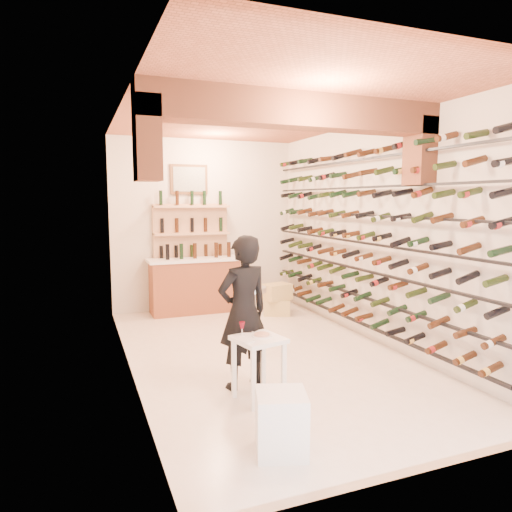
{
  "coord_description": "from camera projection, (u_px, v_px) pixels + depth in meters",
  "views": [
    {
      "loc": [
        -2.3,
        -5.63,
        2.07
      ],
      "look_at": [
        0.0,
        0.3,
        1.3
      ],
      "focal_mm": 32.61,
      "sensor_mm": 36.0,
      "label": 1
    }
  ],
  "objects": [
    {
      "name": "chrome_barstool",
      "position": [
        253.0,
        310.0,
        6.84
      ],
      "size": [
        0.41,
        0.41,
        0.8
      ],
      "rotation": [
        0.0,
        0.0,
        0.14
      ],
      "color": "silver",
      "rests_on": "ground"
    },
    {
      "name": "crate_upper",
      "position": [
        277.0,
        292.0,
        8.38
      ],
      "size": [
        0.54,
        0.43,
        0.28
      ],
      "primitive_type": "cube",
      "rotation": [
        0.0,
        0.0,
        0.23
      ],
      "color": "tan",
      "rests_on": "crate_lower"
    },
    {
      "name": "room_shell",
      "position": [
        272.0,
        185.0,
        5.78
      ],
      "size": [
        3.52,
        6.02,
        3.21
      ],
      "color": "beige",
      "rests_on": "ground"
    },
    {
      "name": "ground",
      "position": [
        264.0,
        354.0,
        6.29
      ],
      "size": [
        6.0,
        6.0,
        0.0
      ],
      "primitive_type": "plane",
      "color": "silver",
      "rests_on": "ground"
    },
    {
      "name": "white_stool",
      "position": [
        281.0,
        423.0,
        3.8
      ],
      "size": [
        0.51,
        0.51,
        0.51
      ],
      "primitive_type": "cube",
      "rotation": [
        0.0,
        0.0,
        -0.31
      ],
      "color": "white",
      "rests_on": "ground"
    },
    {
      "name": "tasting_table",
      "position": [
        258.0,
        349.0,
        4.78
      ],
      "size": [
        0.55,
        0.55,
        0.81
      ],
      "rotation": [
        0.0,
        0.0,
        0.21
      ],
      "color": "white",
      "rests_on": "ground"
    },
    {
      "name": "back_shelving",
      "position": [
        191.0,
        248.0,
        8.72
      ],
      "size": [
        1.4,
        0.31,
        2.73
      ],
      "color": "tan",
      "rests_on": "ground"
    },
    {
      "name": "crate_lower",
      "position": [
        277.0,
        307.0,
        8.42
      ],
      "size": [
        0.56,
        0.49,
        0.28
      ],
      "primitive_type": "cube",
      "rotation": [
        0.0,
        0.0,
        -0.41
      ],
      "color": "tan",
      "rests_on": "ground"
    },
    {
      "name": "back_counter",
      "position": [
        195.0,
        284.0,
        8.57
      ],
      "size": [
        1.7,
        0.62,
        1.29
      ],
      "color": "brown",
      "rests_on": "ground"
    },
    {
      "name": "person",
      "position": [
        243.0,
        312.0,
        5.07
      ],
      "size": [
        0.69,
        0.53,
        1.7
      ],
      "primitive_type": "imported",
      "rotation": [
        0.0,
        0.0,
        3.36
      ],
      "color": "black",
      "rests_on": "ground"
    },
    {
      "name": "wine_rack",
      "position": [
        363.0,
        237.0,
        6.65
      ],
      "size": [
        0.32,
        5.7,
        2.56
      ],
      "color": "black",
      "rests_on": "ground"
    }
  ]
}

